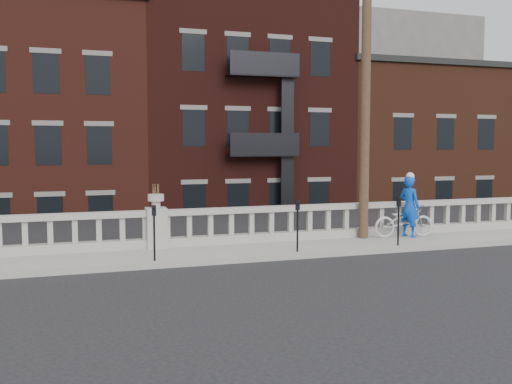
{
  "coord_description": "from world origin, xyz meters",
  "views": [
    {
      "loc": [
        -2.25,
        -11.62,
        2.96
      ],
      "look_at": [
        2.64,
        3.2,
        1.67
      ],
      "focal_mm": 40.0,
      "sensor_mm": 36.0,
      "label": 1
    }
  ],
  "objects": [
    {
      "name": "ground",
      "position": [
        0.0,
        0.0,
        0.0
      ],
      "size": [
        120.0,
        120.0,
        0.0
      ],
      "primitive_type": "plane",
      "color": "black",
      "rests_on": "ground"
    },
    {
      "name": "sidewalk",
      "position": [
        0.0,
        3.0,
        0.07
      ],
      "size": [
        32.0,
        2.2,
        0.15
      ],
      "primitive_type": "cube",
      "color": "#98968D",
      "rests_on": "ground"
    },
    {
      "name": "balustrade",
      "position": [
        0.0,
        3.95,
        0.64
      ],
      "size": [
        28.0,
        0.34,
        1.03
      ],
      "color": "#98968D",
      "rests_on": "sidewalk"
    },
    {
      "name": "planter_pedestal",
      "position": [
        0.0,
        3.95,
        0.83
      ],
      "size": [
        0.55,
        0.55,
        1.76
      ],
      "color": "#98968D",
      "rests_on": "sidewalk"
    },
    {
      "name": "lower_level",
      "position": [
        0.56,
        23.04,
        2.63
      ],
      "size": [
        80.0,
        44.0,
        20.8
      ],
      "color": "#605E59",
      "rests_on": "ground"
    },
    {
      "name": "utility_pole",
      "position": [
        6.2,
        3.6,
        5.24
      ],
      "size": [
        1.6,
        0.28,
        10.0
      ],
      "color": "#422D1E",
      "rests_on": "sidewalk"
    },
    {
      "name": "parking_meter_b",
      "position": [
        -0.31,
        2.15,
        1.0
      ],
      "size": [
        0.1,
        0.09,
        1.36
      ],
      "color": "black",
      "rests_on": "sidewalk"
    },
    {
      "name": "parking_meter_c",
      "position": [
        3.44,
        2.15,
        1.0
      ],
      "size": [
        0.1,
        0.09,
        1.36
      ],
      "color": "black",
      "rests_on": "sidewalk"
    },
    {
      "name": "parking_meter_d",
      "position": [
        6.49,
        2.15,
        1.0
      ],
      "size": [
        0.1,
        0.09,
        1.36
      ],
      "color": "black",
      "rests_on": "sidewalk"
    },
    {
      "name": "bicycle",
      "position": [
        7.47,
        3.4,
        0.65
      ],
      "size": [
        1.96,
        0.84,
        1.0
      ],
      "primitive_type": "imported",
      "rotation": [
        0.0,
        0.0,
        1.48
      ],
      "color": "silver",
      "rests_on": "sidewalk"
    },
    {
      "name": "cyclist",
      "position": [
        7.65,
        3.38,
        1.09
      ],
      "size": [
        0.66,
        0.8,
        1.87
      ],
      "primitive_type": "imported",
      "rotation": [
        0.0,
        0.0,
        1.94
      ],
      "color": "blue",
      "rests_on": "sidewalk"
    }
  ]
}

